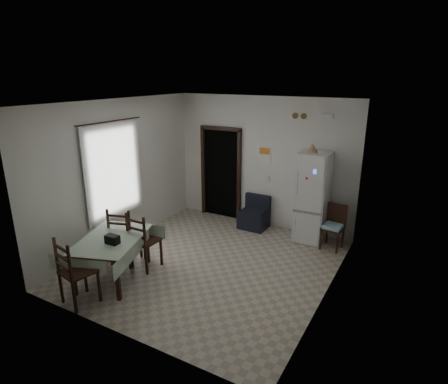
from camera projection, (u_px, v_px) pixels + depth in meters
ground at (211, 264)px, 6.89m from camera, size 4.50×4.50×0.00m
ceiling at (209, 103)px, 6.01m from camera, size 4.20×4.50×0.02m
wall_back at (262, 163)px, 8.32m from camera, size 4.20×0.02×2.90m
wall_front at (114, 236)px, 4.58m from camera, size 4.20×0.02×2.90m
wall_left at (120, 173)px, 7.43m from camera, size 0.02×4.50×2.90m
wall_right at (332, 209)px, 5.47m from camera, size 0.02×4.50×2.90m
doorway at (226, 172)px, 9.10m from camera, size 1.06×0.52×2.22m
window_recess at (110, 170)px, 7.26m from camera, size 0.10×1.20×1.60m
curtain at (114, 171)px, 7.21m from camera, size 0.02×1.45×1.85m
curtain_rod at (110, 121)px, 6.91m from camera, size 0.02×1.60×0.02m
calendar at (265, 155)px, 8.23m from camera, size 0.28×0.02×0.40m
calendar_image at (265, 151)px, 8.20m from camera, size 0.24×0.01×0.14m
light_switch at (268, 179)px, 8.34m from camera, size 0.08×0.02×0.12m
vent_left at (295, 116)px, 7.65m from camera, size 0.12×0.03×0.12m
vent_right at (304, 116)px, 7.57m from camera, size 0.12×0.03×0.12m
emergency_light at (327, 116)px, 7.32m from camera, size 0.25×0.07×0.09m
fridge at (312, 197)px, 7.62m from camera, size 0.61×0.61×1.87m
tan_cone at (312, 148)px, 7.33m from camera, size 0.22×0.22×0.17m
navy_seat at (254, 213)px, 8.40m from camera, size 0.60×0.58×0.72m
corner_chair at (333, 228)px, 7.36m from camera, size 0.42×0.42×0.89m
dining_table at (113, 258)px, 6.32m from camera, size 1.35×1.65×0.74m
black_bag at (112, 239)px, 5.98m from camera, size 0.23×0.14×0.15m
dining_chair_far_left at (125, 234)px, 6.83m from camera, size 0.59×0.59×1.09m
dining_chair_far_right at (145, 240)px, 6.62m from camera, size 0.47×0.47×1.07m
dining_chair_near_head at (78, 270)px, 5.58m from camera, size 0.55×0.55×1.09m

